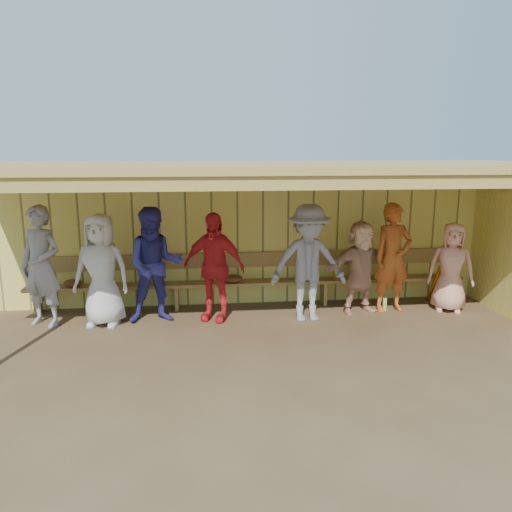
# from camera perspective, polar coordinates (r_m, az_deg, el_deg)

# --- Properties ---
(ground) EXTENTS (90.00, 90.00, 0.00)m
(ground) POSITION_cam_1_polar(r_m,az_deg,el_deg) (7.81, 0.28, -8.09)
(ground) COLOR brown
(ground) RESTS_ON ground
(player_a) EXTENTS (0.81, 0.69, 1.88)m
(player_a) POSITION_cam_1_polar(r_m,az_deg,el_deg) (8.32, -23.33, -1.08)
(player_a) COLOR gray
(player_a) RESTS_ON ground
(player_b) EXTENTS (0.94, 0.69, 1.75)m
(player_b) POSITION_cam_1_polar(r_m,az_deg,el_deg) (8.02, -17.24, -1.57)
(player_b) COLOR silver
(player_b) RESTS_ON ground
(player_c) EXTENTS (0.97, 0.79, 1.83)m
(player_c) POSITION_cam_1_polar(r_m,az_deg,el_deg) (7.97, -11.45, -1.05)
(player_c) COLOR navy
(player_c) RESTS_ON ground
(player_d) EXTENTS (1.11, 0.80, 1.74)m
(player_d) POSITION_cam_1_polar(r_m,az_deg,el_deg) (7.93, -4.87, -1.24)
(player_d) COLOR red
(player_d) RESTS_ON ground
(player_e) EXTENTS (1.22, 0.72, 1.87)m
(player_e) POSITION_cam_1_polar(r_m,az_deg,el_deg) (7.92, 5.99, -0.82)
(player_e) COLOR gray
(player_e) RESTS_ON ground
(player_f) EXTENTS (1.51, 0.79, 1.56)m
(player_f) POSITION_cam_1_polar(r_m,az_deg,el_deg) (8.48, 11.87, -1.22)
(player_f) COLOR tan
(player_f) RESTS_ON ground
(player_g) EXTENTS (0.73, 0.54, 1.84)m
(player_g) POSITION_cam_1_polar(r_m,az_deg,el_deg) (8.64, 15.36, -0.21)
(player_g) COLOR #A94D1B
(player_g) RESTS_ON ground
(player_h) EXTENTS (0.87, 0.72, 1.52)m
(player_h) POSITION_cam_1_polar(r_m,az_deg,el_deg) (8.97, 21.40, -1.22)
(player_h) COLOR #E0997E
(player_h) RESTS_ON ground
(dugout_structure) EXTENTS (8.80, 3.20, 2.50)m
(dugout_structure) POSITION_cam_1_polar(r_m,az_deg,el_deg) (8.12, 2.48, 5.01)
(dugout_structure) COLOR #E5D761
(dugout_structure) RESTS_ON ground
(bench) EXTENTS (7.60, 0.34, 0.93)m
(bench) POSITION_cam_1_polar(r_m,az_deg,el_deg) (8.71, -0.55, -2.30)
(bench) COLOR #9E7F43
(bench) RESTS_ON ground
(dugout_equipment) EXTENTS (6.84, 0.62, 0.80)m
(dugout_equipment) POSITION_cam_1_polar(r_m,az_deg,el_deg) (8.57, -3.65, -2.84)
(dugout_equipment) COLOR orange
(dugout_equipment) RESTS_ON ground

